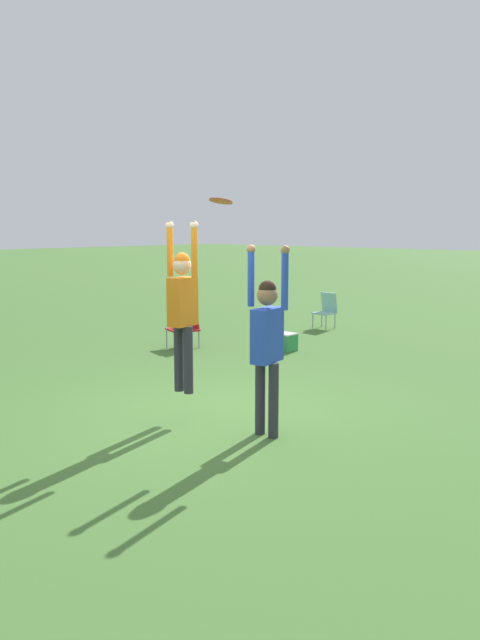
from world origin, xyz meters
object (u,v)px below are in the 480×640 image
person_jumping (183,303)px  camping_chair_0 (186,326)px  person_defending (267,336)px  cooler_box (285,342)px  frisbee (221,201)px  camping_chair_2 (326,308)px

person_jumping → camping_chair_0: person_jumping is taller
person_defending → camping_chair_0: bearing=-133.9°
cooler_box → frisbee: bearing=-60.9°
person_defending → camping_chair_0: person_defending is taller
person_jumping → camping_chair_2: bearing=10.6°
camping_chair_0 → camping_chair_2: (0.70, 4.01, 0.04)m
frisbee → cooler_box: frisbee is taller
person_jumping → frisbee: bearing=-97.7°
camping_chair_2 → person_jumping: bearing=116.6°
frisbee → camping_chair_0: frisbee is taller
frisbee → cooler_box: bearing=119.1°
frisbee → camping_chair_2: (-3.45, 7.31, -2.25)m
cooler_box → person_defending: bearing=-54.5°
person_defending → camping_chair_2: 8.20m
camping_chair_2 → cooler_box: (1.03, -2.95, -0.30)m
camping_chair_0 → camping_chair_2: bearing=-82.1°
frisbee → person_jumping: bearing=-177.3°
camping_chair_2 → person_defending: bearing=124.9°
frisbee → cooler_box: (-2.42, 4.36, -2.55)m
person_defending → cooler_box: 5.23m
frisbee → cooler_box: size_ratio=0.70×
person_jumping → frisbee: size_ratio=7.83×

